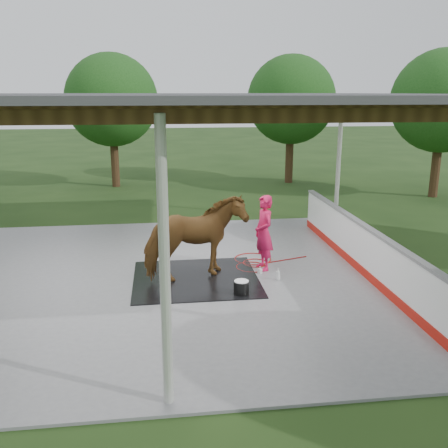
{
  "coord_description": "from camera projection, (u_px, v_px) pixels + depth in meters",
  "views": [
    {
      "loc": [
        -0.02,
        -10.71,
        4.14
      ],
      "look_at": [
        1.37,
        0.04,
        1.26
      ],
      "focal_mm": 40.0,
      "sensor_mm": 36.0,
      "label": 1
    }
  ],
  "objects": [
    {
      "name": "pavilion_structure",
      "position": [
        158.0,
        101.0,
        10.31
      ],
      "size": [
        12.6,
        10.6,
        4.05
      ],
      "color": "beige",
      "rests_on": "ground"
    },
    {
      "name": "handler",
      "position": [
        264.0,
        233.0,
        11.68
      ],
      "size": [
        0.54,
        0.72,
        1.79
      ],
      "primitive_type": "imported",
      "rotation": [
        0.0,
        0.0,
        -1.39
      ],
      "color": "#D4164C",
      "rests_on": "concrete_slab"
    },
    {
      "name": "ground",
      "position": [
        164.0,
        280.0,
        11.33
      ],
      "size": [
        100.0,
        100.0,
        0.0
      ],
      "primitive_type": "plane",
      "color": "#1E3814"
    },
    {
      "name": "hose_coil",
      "position": [
        253.0,
        262.0,
        12.34
      ],
      "size": [
        1.92,
        1.44,
        0.02
      ],
      "color": "#9F0E0B",
      "rests_on": "concrete_slab"
    },
    {
      "name": "concrete_slab",
      "position": [
        164.0,
        279.0,
        11.32
      ],
      "size": [
        12.0,
        10.0,
        0.05
      ],
      "primitive_type": "cube",
      "color": "slate",
      "rests_on": "ground"
    },
    {
      "name": "dasher_board",
      "position": [
        360.0,
        247.0,
        11.75
      ],
      "size": [
        0.16,
        8.0,
        1.15
      ],
      "color": "#B2180E",
      "rests_on": "concrete_slab"
    },
    {
      "name": "tree_belt",
      "position": [
        172.0,
        108.0,
        11.25
      ],
      "size": [
        28.0,
        28.0,
        5.8
      ],
      "color": "#382314",
      "rests_on": "ground"
    },
    {
      "name": "soap_bottle_a",
      "position": [
        278.0,
        274.0,
        11.17
      ],
      "size": [
        0.14,
        0.14,
        0.28
      ],
      "primitive_type": "imported",
      "rotation": [
        0.0,
        0.0,
        0.41
      ],
      "color": "silver",
      "rests_on": "concrete_slab"
    },
    {
      "name": "soap_bottle_b",
      "position": [
        260.0,
        270.0,
        11.57
      ],
      "size": [
        0.11,
        0.11,
        0.18
      ],
      "primitive_type": "imported",
      "rotation": [
        0.0,
        0.0,
        -0.94
      ],
      "color": "#338CD8",
      "rests_on": "concrete_slab"
    },
    {
      "name": "rubber_mat",
      "position": [
        196.0,
        279.0,
        11.25
      ],
      "size": [
        2.79,
        2.61,
        0.02
      ],
      "primitive_type": "cube",
      "color": "black",
      "rests_on": "concrete_slab"
    },
    {
      "name": "horse",
      "position": [
        195.0,
        238.0,
        11.01
      ],
      "size": [
        2.42,
        1.65,
        1.87
      ],
      "primitive_type": "imported",
      "rotation": [
        0.0,
        0.0,
        1.89
      ],
      "color": "brown",
      "rests_on": "rubber_mat"
    },
    {
      "name": "wash_bucket",
      "position": [
        241.0,
        287.0,
        10.36
      ],
      "size": [
        0.32,
        0.32,
        0.3
      ],
      "color": "black",
      "rests_on": "concrete_slab"
    }
  ]
}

